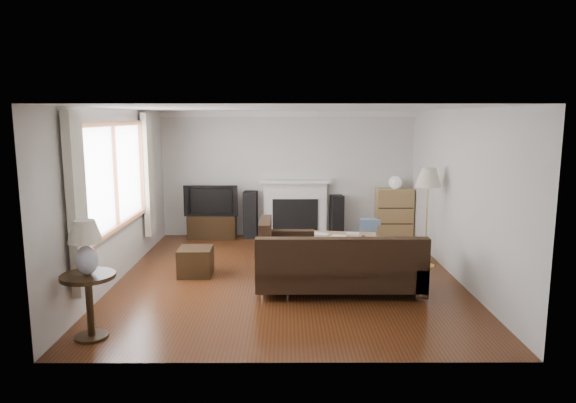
{
  "coord_description": "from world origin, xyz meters",
  "views": [
    {
      "loc": [
        -0.02,
        -7.45,
        2.38
      ],
      "look_at": [
        0.0,
        0.3,
        1.1
      ],
      "focal_mm": 32.0,
      "sensor_mm": 36.0,
      "label": 1
    }
  ],
  "objects_px": {
    "bookshelf": "(394,213)",
    "floor_lamp": "(427,218)",
    "side_table": "(90,306)",
    "coffee_table": "(338,250)",
    "tv_stand": "(212,226)",
    "sectional_sofa": "(339,264)"
  },
  "relations": [
    {
      "from": "sectional_sofa",
      "to": "side_table",
      "type": "height_order",
      "value": "sectional_sofa"
    },
    {
      "from": "tv_stand",
      "to": "side_table",
      "type": "relative_size",
      "value": 1.3
    },
    {
      "from": "bookshelf",
      "to": "floor_lamp",
      "type": "height_order",
      "value": "floor_lamp"
    },
    {
      "from": "tv_stand",
      "to": "sectional_sofa",
      "type": "relative_size",
      "value": 0.39
    },
    {
      "from": "sectional_sofa",
      "to": "coffee_table",
      "type": "distance_m",
      "value": 1.38
    },
    {
      "from": "tv_stand",
      "to": "bookshelf",
      "type": "xyz_separation_m",
      "value": [
        3.61,
        0.03,
        0.26
      ]
    },
    {
      "from": "coffee_table",
      "to": "side_table",
      "type": "height_order",
      "value": "side_table"
    },
    {
      "from": "bookshelf",
      "to": "side_table",
      "type": "bearing_deg",
      "value": -132.21
    },
    {
      "from": "floor_lamp",
      "to": "side_table",
      "type": "xyz_separation_m",
      "value": [
        -4.35,
        -2.69,
        -0.44
      ]
    },
    {
      "from": "sectional_sofa",
      "to": "floor_lamp",
      "type": "bearing_deg",
      "value": 38.76
    },
    {
      "from": "tv_stand",
      "to": "bookshelf",
      "type": "height_order",
      "value": "bookshelf"
    },
    {
      "from": "coffee_table",
      "to": "side_table",
      "type": "relative_size",
      "value": 1.7
    },
    {
      "from": "tv_stand",
      "to": "bookshelf",
      "type": "distance_m",
      "value": 3.62
    },
    {
      "from": "tv_stand",
      "to": "floor_lamp",
      "type": "height_order",
      "value": "floor_lamp"
    },
    {
      "from": "side_table",
      "to": "floor_lamp",
      "type": "bearing_deg",
      "value": 31.68
    },
    {
      "from": "sectional_sofa",
      "to": "side_table",
      "type": "bearing_deg",
      "value": -152.59
    },
    {
      "from": "coffee_table",
      "to": "floor_lamp",
      "type": "relative_size",
      "value": 0.77
    },
    {
      "from": "floor_lamp",
      "to": "side_table",
      "type": "distance_m",
      "value": 5.13
    },
    {
      "from": "coffee_table",
      "to": "side_table",
      "type": "distance_m",
      "value": 4.11
    },
    {
      "from": "bookshelf",
      "to": "side_table",
      "type": "height_order",
      "value": "bookshelf"
    },
    {
      "from": "floor_lamp",
      "to": "bookshelf",
      "type": "bearing_deg",
      "value": 92.57
    },
    {
      "from": "bookshelf",
      "to": "coffee_table",
      "type": "distance_m",
      "value": 2.28
    }
  ]
}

